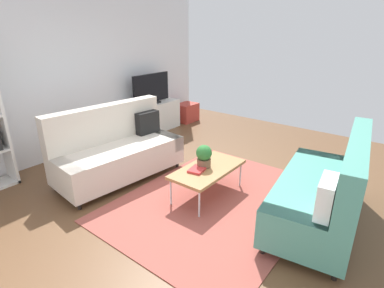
{
  "coord_description": "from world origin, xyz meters",
  "views": [
    {
      "loc": [
        -3.0,
        -2.22,
        2.19
      ],
      "look_at": [
        0.13,
        0.23,
        0.65
      ],
      "focal_mm": 28.27,
      "sensor_mm": 36.0,
      "label": 1
    }
  ],
  "objects_px": {
    "bottle_0": "(144,101)",
    "tv": "(151,89)",
    "vase_0": "(129,104)",
    "coffee_table": "(208,170)",
    "vase_1": "(135,104)",
    "potted_plant": "(204,156)",
    "storage_trunk": "(187,112)",
    "tv_console": "(152,118)",
    "table_book_0": "(197,170)",
    "couch_beige": "(117,150)",
    "couch_green": "(324,190)"
  },
  "relations": [
    {
      "from": "vase_0",
      "to": "vase_1",
      "type": "xyz_separation_m",
      "value": [
        0.16,
        0.0,
        -0.02
      ]
    },
    {
      "from": "couch_beige",
      "to": "coffee_table",
      "type": "xyz_separation_m",
      "value": [
        0.38,
        -1.42,
        -0.05
      ]
    },
    {
      "from": "bottle_0",
      "to": "coffee_table",
      "type": "bearing_deg",
      "value": -116.27
    },
    {
      "from": "couch_beige",
      "to": "potted_plant",
      "type": "bearing_deg",
      "value": 111.36
    },
    {
      "from": "potted_plant",
      "to": "bottle_0",
      "type": "bearing_deg",
      "value": 63.11
    },
    {
      "from": "tv",
      "to": "bottle_0",
      "type": "xyz_separation_m",
      "value": [
        -0.26,
        -0.02,
        -0.2
      ]
    },
    {
      "from": "potted_plant",
      "to": "vase_1",
      "type": "distance_m",
      "value": 2.79
    },
    {
      "from": "tv",
      "to": "storage_trunk",
      "type": "xyz_separation_m",
      "value": [
        1.1,
        -0.08,
        -0.73
      ]
    },
    {
      "from": "vase_0",
      "to": "tv_console",
      "type": "bearing_deg",
      "value": -4.93
    },
    {
      "from": "bottle_0",
      "to": "tv",
      "type": "bearing_deg",
      "value": 4.46
    },
    {
      "from": "coffee_table",
      "to": "bottle_0",
      "type": "relative_size",
      "value": 4.78
    },
    {
      "from": "couch_green",
      "to": "table_book_0",
      "type": "distance_m",
      "value": 1.55
    },
    {
      "from": "coffee_table",
      "to": "storage_trunk",
      "type": "bearing_deg",
      "value": 43.51
    },
    {
      "from": "vase_0",
      "to": "coffee_table",
      "type": "bearing_deg",
      "value": -109.47
    },
    {
      "from": "tv",
      "to": "vase_1",
      "type": "height_order",
      "value": "tv"
    },
    {
      "from": "tv_console",
      "to": "table_book_0",
      "type": "xyz_separation_m",
      "value": [
        -1.67,
        -2.52,
        0.12
      ]
    },
    {
      "from": "vase_1",
      "to": "table_book_0",
      "type": "bearing_deg",
      "value": -116.0
    },
    {
      "from": "vase_0",
      "to": "vase_1",
      "type": "distance_m",
      "value": 0.16
    },
    {
      "from": "couch_green",
      "to": "vase_1",
      "type": "xyz_separation_m",
      "value": [
        0.8,
        4.05,
        0.27
      ]
    },
    {
      "from": "coffee_table",
      "to": "storage_trunk",
      "type": "relative_size",
      "value": 2.12
    },
    {
      "from": "storage_trunk",
      "to": "couch_beige",
      "type": "bearing_deg",
      "value": -160.5
    },
    {
      "from": "storage_trunk",
      "to": "vase_1",
      "type": "bearing_deg",
      "value": 174.35
    },
    {
      "from": "coffee_table",
      "to": "tv",
      "type": "relative_size",
      "value": 1.1
    },
    {
      "from": "storage_trunk",
      "to": "vase_1",
      "type": "relative_size",
      "value": 3.84
    },
    {
      "from": "potted_plant",
      "to": "vase_1",
      "type": "relative_size",
      "value": 2.28
    },
    {
      "from": "coffee_table",
      "to": "vase_1",
      "type": "xyz_separation_m",
      "value": [
        1.09,
        2.63,
        0.31
      ]
    },
    {
      "from": "coffee_table",
      "to": "storage_trunk",
      "type": "distance_m",
      "value": 3.6
    },
    {
      "from": "coffee_table",
      "to": "table_book_0",
      "type": "xyz_separation_m",
      "value": [
        -0.16,
        0.06,
        0.04
      ]
    },
    {
      "from": "couch_green",
      "to": "bottle_0",
      "type": "xyz_separation_m",
      "value": [
        0.96,
        3.96,
        0.31
      ]
    },
    {
      "from": "couch_beige",
      "to": "table_book_0",
      "type": "distance_m",
      "value": 1.38
    },
    {
      "from": "tv_console",
      "to": "vase_1",
      "type": "xyz_separation_m",
      "value": [
        -0.42,
        0.05,
        0.39
      ]
    },
    {
      "from": "potted_plant",
      "to": "tv_console",
      "type": "bearing_deg",
      "value": 58.98
    },
    {
      "from": "coffee_table",
      "to": "vase_1",
      "type": "relative_size",
      "value": 8.12
    },
    {
      "from": "vase_0",
      "to": "vase_1",
      "type": "bearing_deg",
      "value": 0.0
    },
    {
      "from": "couch_beige",
      "to": "storage_trunk",
      "type": "bearing_deg",
      "value": -154.83
    },
    {
      "from": "bottle_0",
      "to": "vase_1",
      "type": "bearing_deg",
      "value": 150.69
    },
    {
      "from": "coffee_table",
      "to": "vase_0",
      "type": "height_order",
      "value": "vase_0"
    },
    {
      "from": "tv_console",
      "to": "storage_trunk",
      "type": "height_order",
      "value": "tv_console"
    },
    {
      "from": "coffee_table",
      "to": "table_book_0",
      "type": "distance_m",
      "value": 0.18
    },
    {
      "from": "couch_beige",
      "to": "tv",
      "type": "xyz_separation_m",
      "value": [
        1.89,
        1.14,
        0.51
      ]
    },
    {
      "from": "table_book_0",
      "to": "bottle_0",
      "type": "xyz_separation_m",
      "value": [
        1.41,
        2.48,
        0.32
      ]
    },
    {
      "from": "tv",
      "to": "potted_plant",
      "type": "height_order",
      "value": "tv"
    },
    {
      "from": "vase_0",
      "to": "bottle_0",
      "type": "distance_m",
      "value": 0.34
    },
    {
      "from": "coffee_table",
      "to": "storage_trunk",
      "type": "height_order",
      "value": "storage_trunk"
    },
    {
      "from": "potted_plant",
      "to": "vase_0",
      "type": "xyz_separation_m",
      "value": [
        0.93,
        2.56,
        0.15
      ]
    },
    {
      "from": "couch_beige",
      "to": "storage_trunk",
      "type": "distance_m",
      "value": 3.18
    },
    {
      "from": "storage_trunk",
      "to": "table_book_0",
      "type": "height_order",
      "value": "table_book_0"
    },
    {
      "from": "couch_beige",
      "to": "tv_console",
      "type": "xyz_separation_m",
      "value": [
        1.89,
        1.16,
        -0.12
      ]
    },
    {
      "from": "couch_green",
      "to": "coffee_table",
      "type": "xyz_separation_m",
      "value": [
        -0.3,
        1.42,
        -0.05
      ]
    },
    {
      "from": "couch_green",
      "to": "vase_1",
      "type": "height_order",
      "value": "couch_green"
    }
  ]
}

